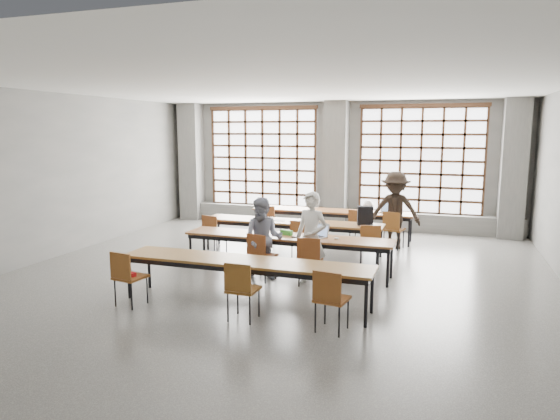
% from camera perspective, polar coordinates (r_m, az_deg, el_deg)
% --- Properties ---
extents(floor, '(11.00, 11.00, 0.00)m').
position_cam_1_polar(floor, '(9.30, -0.64, -7.82)').
color(floor, '#50504D').
rests_on(floor, ground).
extents(ceiling, '(11.00, 11.00, 0.00)m').
position_cam_1_polar(ceiling, '(8.94, -0.68, 14.18)').
color(ceiling, silver).
rests_on(ceiling, floor).
extents(wall_back, '(10.00, 0.00, 10.00)m').
position_cam_1_polar(wall_back, '(14.24, 6.67, 5.19)').
color(wall_back, '#5A5A58').
rests_on(wall_back, floor).
extents(wall_front, '(10.00, 0.00, 10.00)m').
position_cam_1_polar(wall_front, '(4.24, -26.04, -4.93)').
color(wall_front, '#5A5A58').
rests_on(wall_front, floor).
extents(wall_left, '(0.00, 11.00, 11.00)m').
position_cam_1_polar(wall_left, '(11.60, -24.74, 3.53)').
color(wall_left, '#5A5A58').
rests_on(wall_left, floor).
extents(column_left, '(0.60, 0.55, 3.50)m').
position_cam_1_polar(column_left, '(15.55, -10.08, 5.43)').
color(column_left, '#585855').
rests_on(column_left, floor).
extents(column_mid, '(0.60, 0.55, 3.50)m').
position_cam_1_polar(column_mid, '(13.97, 6.43, 5.11)').
color(column_mid, '#585855').
rests_on(column_mid, floor).
extents(column_right, '(0.60, 0.55, 3.50)m').
position_cam_1_polar(column_right, '(13.75, 25.14, 4.25)').
color(column_right, '#585855').
rests_on(column_right, floor).
extents(window_left, '(3.32, 0.12, 3.00)m').
position_cam_1_polar(window_left, '(14.79, -1.99, 5.97)').
color(window_left, white).
rests_on(window_left, wall_back).
extents(window_right, '(3.32, 0.12, 3.00)m').
position_cam_1_polar(window_right, '(13.87, 15.78, 5.42)').
color(window_right, white).
rests_on(window_right, wall_back).
extents(sill_ledge, '(9.80, 0.35, 0.50)m').
position_cam_1_polar(sill_ledge, '(14.23, 6.39, -0.90)').
color(sill_ledge, '#585855').
rests_on(sill_ledge, floor).
extents(desk_row_a, '(4.00, 0.70, 0.73)m').
position_cam_1_polar(desk_row_a, '(12.55, 5.91, -0.32)').
color(desk_row_a, brown).
rests_on(desk_row_a, floor).
extents(desk_row_b, '(4.00, 0.70, 0.73)m').
position_cam_1_polar(desk_row_b, '(11.01, 1.37, -1.60)').
color(desk_row_b, brown).
rests_on(desk_row_b, floor).
extents(desk_row_c, '(4.00, 0.70, 0.73)m').
position_cam_1_polar(desk_row_c, '(9.48, 0.87, -3.35)').
color(desk_row_c, brown).
rests_on(desk_row_c, floor).
extents(desk_row_d, '(4.00, 0.70, 0.73)m').
position_cam_1_polar(desk_row_d, '(7.77, -4.02, -6.18)').
color(desk_row_d, brown).
rests_on(desk_row_d, floor).
extents(chair_back_left, '(0.50, 0.50, 0.88)m').
position_cam_1_polar(chair_back_left, '(12.36, -1.15, -1.02)').
color(chair_back_left, brown).
rests_on(chair_back_left, floor).
extents(chair_back_mid, '(0.50, 0.50, 0.88)m').
position_cam_1_polar(chair_back_mid, '(11.82, 8.94, -1.60)').
color(chair_back_mid, brown).
rests_on(chair_back_mid, floor).
extents(chair_back_right, '(0.52, 0.52, 0.88)m').
position_cam_1_polar(chair_back_right, '(11.72, 12.78, -1.81)').
color(chair_back_right, brown).
rests_on(chair_back_right, floor).
extents(chair_mid_left, '(0.50, 0.50, 0.88)m').
position_cam_1_polar(chair_mid_left, '(11.05, -7.66, -2.32)').
color(chair_mid_left, maroon).
rests_on(chair_mid_left, floor).
extents(chair_mid_centre, '(0.43, 0.44, 0.88)m').
position_cam_1_polar(chair_mid_centre, '(10.33, 2.44, -3.05)').
color(chair_mid_centre, brown).
rests_on(chair_mid_centre, floor).
extents(chair_mid_right, '(0.49, 0.50, 0.88)m').
position_cam_1_polar(chair_mid_right, '(10.04, 10.25, -3.54)').
color(chair_mid_right, brown).
rests_on(chair_mid_right, floor).
extents(chair_front_left, '(0.51, 0.51, 0.88)m').
position_cam_1_polar(chair_front_left, '(9.04, -2.29, -4.81)').
color(chair_front_left, brown).
rests_on(chair_front_left, floor).
extents(chair_front_right, '(0.46, 0.46, 0.88)m').
position_cam_1_polar(chair_front_right, '(8.76, 3.41, -5.27)').
color(chair_front_right, brown).
rests_on(chair_front_right, floor).
extents(chair_near_left, '(0.48, 0.48, 0.88)m').
position_cam_1_polar(chair_near_left, '(8.09, -17.13, -6.90)').
color(chair_near_left, brown).
rests_on(chair_near_left, floor).
extents(chair_near_mid, '(0.43, 0.43, 0.88)m').
position_cam_1_polar(chair_near_mid, '(7.17, -4.47, -8.56)').
color(chair_near_mid, brown).
rests_on(chair_near_mid, floor).
extents(chair_near_right, '(0.48, 0.48, 0.88)m').
position_cam_1_polar(chair_near_right, '(6.80, 5.74, -9.59)').
color(chair_near_right, brown).
rests_on(chair_near_right, floor).
extents(student_male, '(0.68, 0.53, 1.65)m').
position_cam_1_polar(student_male, '(8.82, 3.60, -3.25)').
color(student_male, silver).
rests_on(student_male, floor).
extents(student_female, '(0.80, 0.66, 1.51)m').
position_cam_1_polar(student_female, '(9.10, -1.89, -3.31)').
color(student_female, '#171F47').
rests_on(student_female, floor).
extents(student_back, '(1.17, 0.70, 1.78)m').
position_cam_1_polar(student_back, '(11.78, 13.01, -0.02)').
color(student_back, black).
rests_on(student_back, floor).
extents(laptop_front, '(0.46, 0.44, 0.26)m').
position_cam_1_polar(laptop_front, '(9.40, 4.43, -2.70)').
color(laptop_front, '#B8B8BD').
rests_on(laptop_front, desk_row_c).
extents(laptop_back, '(0.41, 0.37, 0.26)m').
position_cam_1_polar(laptop_back, '(12.41, 12.18, 0.01)').
color(laptop_back, '#B1B1B6').
rests_on(laptop_back, desk_row_a).
extents(mouse, '(0.11, 0.09, 0.04)m').
position_cam_1_polar(mouse, '(9.21, 6.48, -3.24)').
color(mouse, silver).
rests_on(mouse, desk_row_c).
extents(green_box, '(0.27, 0.17, 0.09)m').
position_cam_1_polar(green_box, '(9.55, 0.73, -2.58)').
color(green_box, '#378E2E').
rests_on(green_box, desk_row_c).
extents(phone, '(0.14, 0.10, 0.01)m').
position_cam_1_polar(phone, '(9.32, 1.74, -3.11)').
color(phone, black).
rests_on(phone, desk_row_c).
extents(paper_sheet_a, '(0.32, 0.25, 0.00)m').
position_cam_1_polar(paper_sheet_a, '(11.23, -1.48, -1.04)').
color(paper_sheet_a, silver).
rests_on(paper_sheet_a, desk_row_b).
extents(paper_sheet_b, '(0.33, 0.26, 0.00)m').
position_cam_1_polar(paper_sheet_b, '(11.04, -0.20, -1.22)').
color(paper_sheet_b, white).
rests_on(paper_sheet_b, desk_row_b).
extents(paper_sheet_c, '(0.32, 0.25, 0.00)m').
position_cam_1_polar(paper_sheet_c, '(10.96, 1.87, -1.29)').
color(paper_sheet_c, white).
rests_on(paper_sheet_c, desk_row_b).
extents(backpack, '(0.36, 0.27, 0.40)m').
position_cam_1_polar(backpack, '(10.65, 9.70, -0.64)').
color(backpack, black).
rests_on(backpack, desk_row_b).
extents(plastic_bag, '(0.31, 0.27, 0.29)m').
position_cam_1_polar(plastic_bag, '(12.40, 10.04, 0.45)').
color(plastic_bag, white).
rests_on(plastic_bag, desk_row_a).
extents(red_pouch, '(0.22, 0.14, 0.06)m').
position_cam_1_polar(red_pouch, '(8.15, -16.72, -7.02)').
color(red_pouch, '#B31618').
rests_on(red_pouch, chair_near_left).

